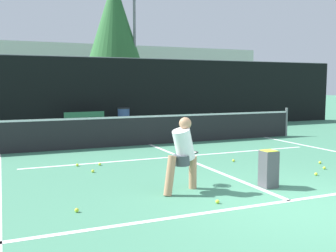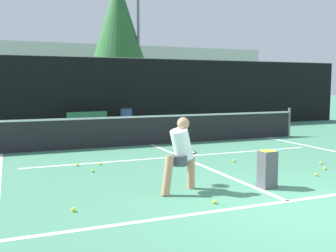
# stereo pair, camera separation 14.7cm
# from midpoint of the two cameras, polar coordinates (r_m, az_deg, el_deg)

# --- Properties ---
(ground_plane) EXTENTS (100.00, 100.00, 0.00)m
(ground_plane) POSITION_cam_midpoint_polar(r_m,az_deg,el_deg) (6.71, 18.90, -11.16)
(ground_plane) COLOR #427F60
(court_baseline_near) EXTENTS (11.00, 0.10, 0.01)m
(court_baseline_near) POSITION_cam_midpoint_polar(r_m,az_deg,el_deg) (7.00, 16.68, -10.34)
(court_baseline_near) COLOR white
(court_baseline_near) RESTS_ON ground
(court_service_line) EXTENTS (8.25, 0.10, 0.01)m
(court_service_line) POSITION_cam_midpoint_polar(r_m,az_deg,el_deg) (10.67, 1.31, -4.44)
(court_service_line) COLOR white
(court_service_line) RESTS_ON ground
(court_center_mark) EXTENTS (0.10, 6.72, 0.01)m
(court_center_mark) POSITION_cam_midpoint_polar(r_m,az_deg,el_deg) (9.74, 3.90, -5.48)
(court_center_mark) COLOR white
(court_center_mark) RESTS_ON ground
(court_sideline_right) EXTENTS (0.10, 7.72, 0.01)m
(court_sideline_right) POSITION_cam_midpoint_polar(r_m,az_deg,el_deg) (12.42, 22.82, -3.42)
(court_sideline_right) COLOR white
(court_sideline_right) RESTS_ON ground
(net) EXTENTS (11.09, 0.09, 1.07)m
(net) POSITION_cam_midpoint_polar(r_m,az_deg,el_deg) (12.71, -2.97, -0.43)
(net) COLOR slate
(net) RESTS_ON ground
(fence_back) EXTENTS (24.00, 0.06, 3.09)m
(fence_back) POSITION_cam_midpoint_polar(r_m,az_deg,el_deg) (17.04, -8.35, 4.63)
(fence_back) COLOR black
(fence_back) RESTS_ON ground
(player_practicing) EXTENTS (1.03, 0.89, 1.37)m
(player_practicing) POSITION_cam_midpoint_polar(r_m,az_deg,el_deg) (7.14, 1.59, -3.79)
(player_practicing) COLOR tan
(player_practicing) RESTS_ON ground
(tennis_ball_scattered_0) EXTENTS (0.07, 0.07, 0.07)m
(tennis_ball_scattered_0) POSITION_cam_midpoint_polar(r_m,az_deg,el_deg) (10.08, 9.07, -4.97)
(tennis_ball_scattered_0) COLOR #D1E033
(tennis_ball_scattered_0) RESTS_ON ground
(tennis_ball_scattered_1) EXTENTS (0.07, 0.07, 0.07)m
(tennis_ball_scattered_1) POSITION_cam_midpoint_polar(r_m,az_deg,el_deg) (9.67, -10.32, -5.46)
(tennis_ball_scattered_1) COLOR #D1E033
(tennis_ball_scattered_1) RESTS_ON ground
(tennis_ball_scattered_3) EXTENTS (0.07, 0.07, 0.07)m
(tennis_ball_scattered_3) POSITION_cam_midpoint_polar(r_m,az_deg,el_deg) (8.94, -11.31, -6.44)
(tennis_ball_scattered_3) COLOR #D1E033
(tennis_ball_scattered_3) RESTS_ON ground
(tennis_ball_scattered_5) EXTENTS (0.07, 0.07, 0.07)m
(tennis_ball_scattered_5) POSITION_cam_midpoint_polar(r_m,az_deg,el_deg) (6.31, -13.77, -11.78)
(tennis_ball_scattered_5) COLOR #D1E033
(tennis_ball_scattered_5) RESTS_ON ground
(tennis_ball_scattered_6) EXTENTS (0.07, 0.07, 0.07)m
(tennis_ball_scattered_6) POSITION_cam_midpoint_polar(r_m,az_deg,el_deg) (9.75, 21.34, -5.69)
(tennis_ball_scattered_6) COLOR #D1E033
(tennis_ball_scattered_6) RESTS_ON ground
(tennis_ball_scattered_7) EXTENTS (0.07, 0.07, 0.07)m
(tennis_ball_scattered_7) POSITION_cam_midpoint_polar(r_m,az_deg,el_deg) (9.03, 20.24, -6.56)
(tennis_ball_scattered_7) COLOR #D1E033
(tennis_ball_scattered_7) RESTS_ON ground
(tennis_ball_scattered_8) EXTENTS (0.07, 0.07, 0.07)m
(tennis_ball_scattered_8) POSITION_cam_midpoint_polar(r_m,az_deg,el_deg) (10.38, 20.82, -4.97)
(tennis_ball_scattered_8) COLOR #D1E033
(tennis_ball_scattered_8) RESTS_ON ground
(tennis_ball_scattered_9) EXTENTS (0.07, 0.07, 0.07)m
(tennis_ball_scattered_9) POSITION_cam_midpoint_polar(r_m,az_deg,el_deg) (6.60, 6.55, -10.85)
(tennis_ball_scattered_9) COLOR #D1E033
(tennis_ball_scattered_9) RESTS_ON ground
(tennis_ball_scattered_10) EXTENTS (0.07, 0.07, 0.07)m
(tennis_ball_scattered_10) POSITION_cam_midpoint_polar(r_m,az_deg,el_deg) (9.68, -13.46, -5.52)
(tennis_ball_scattered_10) COLOR #D1E033
(tennis_ball_scattered_10) RESTS_ON ground
(ball_hopper) EXTENTS (0.28, 0.28, 0.71)m
(ball_hopper) POSITION_cam_midpoint_polar(r_m,az_deg,el_deg) (7.70, 13.86, -5.93)
(ball_hopper) COLOR #4C4C51
(ball_hopper) RESTS_ON ground
(courtside_bench) EXTENTS (1.65, 0.52, 0.86)m
(courtside_bench) POSITION_cam_midpoint_polar(r_m,az_deg,el_deg) (15.91, -12.17, 0.60)
(courtside_bench) COLOR #33724C
(courtside_bench) RESTS_ON ground
(trash_bin) EXTENTS (0.51, 0.51, 0.99)m
(trash_bin) POSITION_cam_midpoint_polar(r_m,az_deg,el_deg) (16.34, -6.70, 0.93)
(trash_bin) COLOR #384C7F
(trash_bin) RESTS_ON ground
(parked_car) EXTENTS (1.75, 4.19, 1.30)m
(parked_car) POSITION_cam_midpoint_polar(r_m,az_deg,el_deg) (20.89, 2.71, 2.23)
(parked_car) COLOR silver
(parked_car) RESTS_ON ground
(floodlight_mast) EXTENTS (1.10, 0.24, 7.45)m
(floodlight_mast) POSITION_cam_midpoint_polar(r_m,az_deg,el_deg) (24.45, -5.06, 12.81)
(floodlight_mast) COLOR slate
(floodlight_mast) RESTS_ON ground
(tree_west) EXTENTS (3.15, 3.15, 8.40)m
(tree_west) POSITION_cam_midpoint_polar(r_m,az_deg,el_deg) (25.01, -7.98, 15.16)
(tree_west) COLOR brown
(tree_west) RESTS_ON ground
(building_far) EXTENTS (36.00, 2.40, 5.18)m
(building_far) POSITION_cam_midpoint_polar(r_m,az_deg,el_deg) (33.25, -15.70, 6.96)
(building_far) COLOR beige
(building_far) RESTS_ON ground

